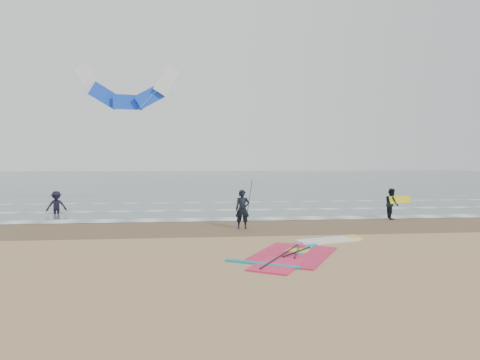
{
  "coord_description": "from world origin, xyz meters",
  "views": [
    {
      "loc": [
        -3.82,
        -13.41,
        3.17
      ],
      "look_at": [
        -1.99,
        5.0,
        2.2
      ],
      "focal_mm": 32.0,
      "sensor_mm": 36.0,
      "label": 1
    }
  ],
  "objects": [
    {
      "name": "ground",
      "position": [
        0.0,
        0.0,
        0.0
      ],
      "size": [
        120.0,
        120.0,
        0.0
      ],
      "primitive_type": "plane",
      "color": "tan",
      "rests_on": "ground"
    },
    {
      "name": "sea_water",
      "position": [
        0.0,
        48.0,
        0.01
      ],
      "size": [
        120.0,
        80.0,
        0.02
      ],
      "primitive_type": "cube",
      "color": "#47605E",
      "rests_on": "ground"
    },
    {
      "name": "wet_sand_band",
      "position": [
        0.0,
        6.0,
        0.0
      ],
      "size": [
        120.0,
        5.0,
        0.01
      ],
      "primitive_type": "cube",
      "color": "brown",
      "rests_on": "ground"
    },
    {
      "name": "foam_waterline",
      "position": [
        0.0,
        10.44,
        0.03
      ],
      "size": [
        120.0,
        9.15,
        0.02
      ],
      "color": "white",
      "rests_on": "ground"
    },
    {
      "name": "windsurf_rig",
      "position": [
        -0.23,
        0.6,
        0.04
      ],
      "size": [
        5.49,
        5.2,
        0.13
      ],
      "color": "white",
      "rests_on": "ground"
    },
    {
      "name": "person_standing",
      "position": [
        -1.84,
        5.39,
        0.87
      ],
      "size": [
        0.65,
        0.43,
        1.74
      ],
      "primitive_type": "imported",
      "rotation": [
        0.0,
        0.0,
        -0.03
      ],
      "color": "black",
      "rests_on": "ground"
    },
    {
      "name": "person_walking",
      "position": [
        6.14,
        7.63,
        0.8
      ],
      "size": [
        0.7,
        0.85,
        1.59
      ],
      "primitive_type": "imported",
      "rotation": [
        0.0,
        0.0,
        1.44
      ],
      "color": "black",
      "rests_on": "ground"
    },
    {
      "name": "person_wading",
      "position": [
        -11.67,
        11.18,
        0.83
      ],
      "size": [
        1.2,
        0.89,
        1.66
      ],
      "primitive_type": "imported",
      "rotation": [
        0.0,
        0.0,
        0.28
      ],
      "color": "black",
      "rests_on": "ground"
    },
    {
      "name": "held_pole",
      "position": [
        -1.54,
        5.39,
        1.28
      ],
      "size": [
        0.17,
        0.86,
        1.82
      ],
      "color": "black",
      "rests_on": "ground"
    },
    {
      "name": "carried_kiteboard",
      "position": [
        6.54,
        7.53,
        1.01
      ],
      "size": [
        1.3,
        0.51,
        0.39
      ],
      "color": "yellow",
      "rests_on": "ground"
    },
    {
      "name": "surf_kite",
      "position": [
        -8.27,
        14.78,
        7.44
      ],
      "size": [
        6.72,
        3.98,
        8.11
      ],
      "color": "white",
      "rests_on": "ground"
    }
  ]
}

